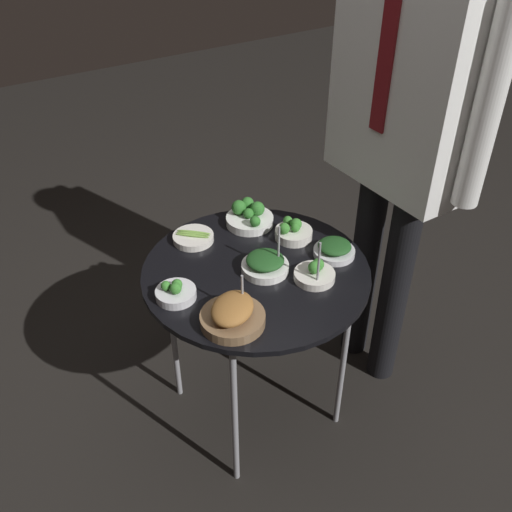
{
  "coord_description": "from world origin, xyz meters",
  "views": [
    {
      "loc": [
        1.17,
        -0.75,
        1.73
      ],
      "look_at": [
        0.0,
        0.0,
        0.7
      ],
      "focal_mm": 40.0,
      "sensor_mm": 36.0,
      "label": 1
    }
  ],
  "objects_px": {
    "bowl_broccoli_back_left": "(293,232)",
    "waiter_figure": "(406,111)",
    "bowl_roast_center": "(233,314)",
    "bowl_broccoli_mid_left": "(249,216)",
    "bowl_spinach_near_rim": "(334,249)",
    "serving_cart": "(256,280)",
    "bowl_spinach_front_left": "(265,264)",
    "bowl_broccoli_front_center": "(315,273)",
    "bowl_asparagus_mid_right": "(193,238)",
    "bowl_broccoli_front_right": "(176,292)"
  },
  "relations": [
    {
      "from": "bowl_asparagus_mid_right",
      "to": "bowl_spinach_near_rim",
      "type": "bearing_deg",
      "value": 47.56
    },
    {
      "from": "bowl_broccoli_back_left",
      "to": "bowl_asparagus_mid_right",
      "type": "xyz_separation_m",
      "value": [
        -0.16,
        -0.29,
        -0.01
      ]
    },
    {
      "from": "bowl_asparagus_mid_right",
      "to": "serving_cart",
      "type": "bearing_deg",
      "value": 20.77
    },
    {
      "from": "bowl_spinach_near_rim",
      "to": "bowl_asparagus_mid_right",
      "type": "height_order",
      "value": "bowl_spinach_near_rim"
    },
    {
      "from": "serving_cart",
      "to": "bowl_broccoli_front_center",
      "type": "relative_size",
      "value": 4.49
    },
    {
      "from": "bowl_broccoli_mid_left",
      "to": "bowl_broccoli_front_right",
      "type": "distance_m",
      "value": 0.44
    },
    {
      "from": "bowl_broccoli_front_center",
      "to": "bowl_roast_center",
      "type": "distance_m",
      "value": 0.31
    },
    {
      "from": "bowl_spinach_front_left",
      "to": "bowl_spinach_near_rim",
      "type": "distance_m",
      "value": 0.24
    },
    {
      "from": "bowl_broccoli_back_left",
      "to": "bowl_spinach_near_rim",
      "type": "distance_m",
      "value": 0.16
    },
    {
      "from": "bowl_spinach_near_rim",
      "to": "bowl_roast_center",
      "type": "xyz_separation_m",
      "value": [
        0.1,
        -0.43,
        0.01
      ]
    },
    {
      "from": "bowl_spinach_front_left",
      "to": "serving_cart",
      "type": "bearing_deg",
      "value": -138.77
    },
    {
      "from": "bowl_spinach_front_left",
      "to": "bowl_asparagus_mid_right",
      "type": "bearing_deg",
      "value": -157.18
    },
    {
      "from": "bowl_roast_center",
      "to": "bowl_asparagus_mid_right",
      "type": "height_order",
      "value": "bowl_roast_center"
    },
    {
      "from": "bowl_spinach_front_left",
      "to": "bowl_asparagus_mid_right",
      "type": "relative_size",
      "value": 1.18
    },
    {
      "from": "serving_cart",
      "to": "bowl_roast_center",
      "type": "distance_m",
      "value": 0.26
    },
    {
      "from": "serving_cart",
      "to": "waiter_figure",
      "type": "relative_size",
      "value": 0.42
    },
    {
      "from": "bowl_roast_center",
      "to": "serving_cart",
      "type": "bearing_deg",
      "value": 132.64
    },
    {
      "from": "bowl_spinach_front_left",
      "to": "bowl_broccoli_mid_left",
      "type": "xyz_separation_m",
      "value": [
        -0.25,
        0.1,
        0.0
      ]
    },
    {
      "from": "bowl_roast_center",
      "to": "bowl_asparagus_mid_right",
      "type": "distance_m",
      "value": 0.42
    },
    {
      "from": "bowl_broccoli_back_left",
      "to": "bowl_broccoli_front_right",
      "type": "relative_size",
      "value": 1.05
    },
    {
      "from": "bowl_roast_center",
      "to": "bowl_broccoli_mid_left",
      "type": "bearing_deg",
      "value": 142.73
    },
    {
      "from": "bowl_broccoli_mid_left",
      "to": "waiter_figure",
      "type": "height_order",
      "value": "waiter_figure"
    },
    {
      "from": "bowl_roast_center",
      "to": "waiter_figure",
      "type": "xyz_separation_m",
      "value": [
        -0.14,
        0.7,
        0.37
      ]
    },
    {
      "from": "serving_cart",
      "to": "bowl_asparagus_mid_right",
      "type": "relative_size",
      "value": 5.25
    },
    {
      "from": "bowl_broccoli_back_left",
      "to": "bowl_roast_center",
      "type": "xyz_separation_m",
      "value": [
        0.25,
        -0.38,
        0.01
      ]
    },
    {
      "from": "bowl_broccoli_mid_left",
      "to": "bowl_spinach_near_rim",
      "type": "height_order",
      "value": "bowl_broccoli_mid_left"
    },
    {
      "from": "serving_cart",
      "to": "bowl_broccoli_mid_left",
      "type": "height_order",
      "value": "bowl_broccoli_mid_left"
    },
    {
      "from": "bowl_broccoli_mid_left",
      "to": "serving_cart",
      "type": "bearing_deg",
      "value": -27.54
    },
    {
      "from": "bowl_spinach_near_rim",
      "to": "waiter_figure",
      "type": "xyz_separation_m",
      "value": [
        -0.04,
        0.27,
        0.39
      ]
    },
    {
      "from": "serving_cart",
      "to": "bowl_spinach_near_rim",
      "type": "distance_m",
      "value": 0.27
    },
    {
      "from": "bowl_spinach_front_left",
      "to": "bowl_broccoli_back_left",
      "type": "relative_size",
      "value": 1.28
    },
    {
      "from": "bowl_broccoli_front_center",
      "to": "bowl_roast_center",
      "type": "bearing_deg",
      "value": -83.64
    },
    {
      "from": "bowl_broccoli_front_center",
      "to": "bowl_roast_center",
      "type": "height_order",
      "value": "bowl_broccoli_front_center"
    },
    {
      "from": "serving_cart",
      "to": "waiter_figure",
      "type": "xyz_separation_m",
      "value": [
        0.03,
        0.52,
        0.45
      ]
    },
    {
      "from": "bowl_spinach_near_rim",
      "to": "bowl_asparagus_mid_right",
      "type": "relative_size",
      "value": 0.98
    },
    {
      "from": "bowl_broccoli_mid_left",
      "to": "bowl_spinach_near_rim",
      "type": "bearing_deg",
      "value": 23.31
    },
    {
      "from": "bowl_broccoli_back_left",
      "to": "bowl_broccoli_mid_left",
      "type": "bearing_deg",
      "value": -153.85
    },
    {
      "from": "bowl_broccoli_mid_left",
      "to": "bowl_spinach_near_rim",
      "type": "relative_size",
      "value": 1.23
    },
    {
      "from": "bowl_broccoli_mid_left",
      "to": "waiter_figure",
      "type": "xyz_separation_m",
      "value": [
        0.26,
        0.4,
        0.38
      ]
    },
    {
      "from": "bowl_broccoli_front_center",
      "to": "bowl_spinach_near_rim",
      "type": "xyz_separation_m",
      "value": [
        -0.06,
        0.13,
        -0.0
      ]
    },
    {
      "from": "bowl_broccoli_mid_left",
      "to": "bowl_broccoli_front_right",
      "type": "relative_size",
      "value": 1.37
    },
    {
      "from": "serving_cart",
      "to": "bowl_asparagus_mid_right",
      "type": "bearing_deg",
      "value": -159.23
    },
    {
      "from": "waiter_figure",
      "to": "bowl_broccoli_front_right",
      "type": "bearing_deg",
      "value": -93.31
    },
    {
      "from": "bowl_broccoli_front_center",
      "to": "bowl_asparagus_mid_right",
      "type": "distance_m",
      "value": 0.43
    },
    {
      "from": "bowl_broccoli_back_left",
      "to": "bowl_spinach_near_rim",
      "type": "relative_size",
      "value": 0.94
    },
    {
      "from": "bowl_broccoli_front_center",
      "to": "bowl_spinach_front_left",
      "type": "bearing_deg",
      "value": -137.54
    },
    {
      "from": "bowl_broccoli_mid_left",
      "to": "bowl_broccoli_back_left",
      "type": "relative_size",
      "value": 1.31
    },
    {
      "from": "bowl_broccoli_back_left",
      "to": "bowl_spinach_front_left",
      "type": "bearing_deg",
      "value": -60.33
    },
    {
      "from": "serving_cart",
      "to": "bowl_spinach_front_left",
      "type": "bearing_deg",
      "value": 41.23
    },
    {
      "from": "bowl_broccoli_back_left",
      "to": "waiter_figure",
      "type": "height_order",
      "value": "waiter_figure"
    }
  ]
}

